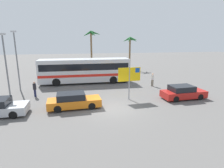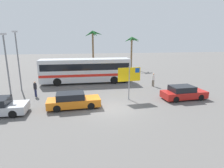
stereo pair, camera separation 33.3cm
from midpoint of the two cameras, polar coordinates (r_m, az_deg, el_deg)
ground at (r=15.75m, az=-0.61°, el=-7.53°), size 120.00×120.00×0.00m
bus_front_coach at (r=24.57m, az=-8.72°, el=4.38°), size 11.52×2.46×3.17m
ferry_sign at (r=17.56m, az=4.95°, el=2.56°), size 2.20×0.24×3.20m
car_red at (r=19.28m, az=20.49°, el=-2.43°), size 4.32×1.96×1.32m
car_orange at (r=16.03m, az=-12.32°, el=-5.06°), size 4.48×1.91×1.32m
pedestrian_crossing_lot at (r=20.14m, az=-23.11°, el=-1.12°), size 0.32×0.32×1.59m
pedestrian_by_bus at (r=23.25m, az=11.93°, el=1.65°), size 0.32×0.32×1.64m
lamp_post_left_side at (r=22.93m, az=-27.59°, el=6.88°), size 0.56×0.20×6.54m
lamp_post_right_side at (r=19.92m, az=-30.21°, el=5.28°), size 0.56×0.20×6.21m
palm_tree_seaside at (r=35.64m, az=5.32°, el=12.39°), size 3.10×3.00×6.06m
palm_tree_inland at (r=34.18m, az=-6.69°, el=13.54°), size 3.32×3.33×7.11m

